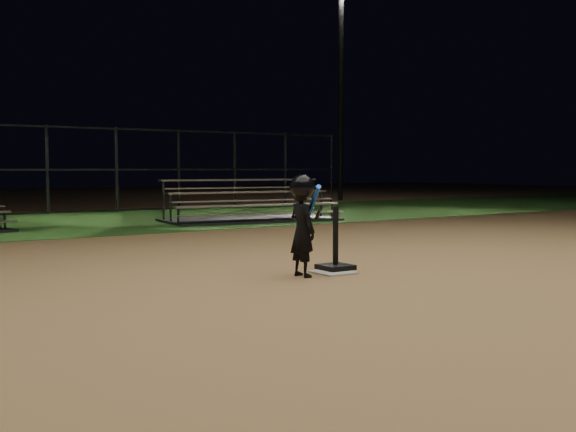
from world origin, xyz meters
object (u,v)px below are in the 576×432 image
object	(u,v)px
light_pole_right	(342,76)
bleacher_right	(250,212)
home_plate	(333,272)
child_batter	(302,223)
batting_tee	(335,258)

from	to	relation	value
light_pole_right	bleacher_right	bearing A→B (deg)	-139.91
home_plate	child_batter	size ratio (longest dim) A/B	0.37
home_plate	batting_tee	size ratio (longest dim) A/B	0.57
bleacher_right	home_plate	bearing A→B (deg)	-106.52
child_batter	light_pole_right	distance (m)	19.92
home_plate	child_batter	world-z (taller)	child_batter
child_batter	light_pole_right	bearing A→B (deg)	-42.15
batting_tee	home_plate	bearing A→B (deg)	-135.85
home_plate	bleacher_right	world-z (taller)	bleacher_right
home_plate	batting_tee	xyz separation A→B (m)	(0.13, 0.12, 0.16)
batting_tee	child_batter	xyz separation A→B (m)	(-0.59, -0.12, 0.48)
batting_tee	child_batter	world-z (taller)	child_batter
batting_tee	child_batter	size ratio (longest dim) A/B	0.65
batting_tee	child_batter	bearing A→B (deg)	-168.76
bleacher_right	light_pole_right	size ratio (longest dim) A/B	0.53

